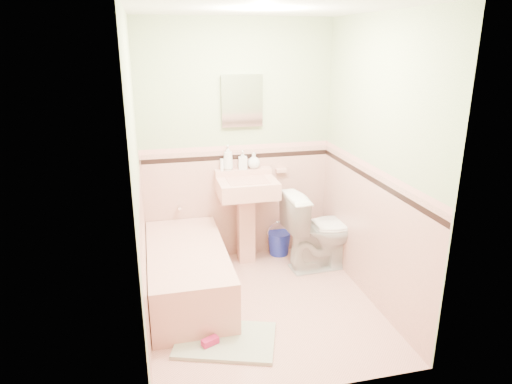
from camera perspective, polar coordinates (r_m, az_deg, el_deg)
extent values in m
plane|color=#E1A493|center=(4.27, 0.80, -13.90)|extent=(2.20, 2.20, 0.00)
plane|color=white|center=(3.63, 0.99, 21.85)|extent=(2.20, 2.20, 0.00)
plane|color=beige|center=(4.80, -2.37, 5.93)|extent=(2.50, 0.00, 2.50)
plane|color=beige|center=(2.76, 6.53, -3.58)|extent=(2.50, 0.00, 2.50)
plane|color=beige|center=(3.65, -14.51, 1.40)|extent=(0.00, 2.50, 2.50)
plane|color=beige|center=(4.11, 14.54, 3.26)|extent=(0.00, 2.50, 2.50)
plane|color=#E4AA98|center=(4.97, -2.25, -1.45)|extent=(2.00, 0.00, 2.00)
plane|color=#E4AA98|center=(3.07, 6.01, -14.84)|extent=(2.00, 0.00, 2.00)
plane|color=#E4AA98|center=(3.88, -13.57, -7.81)|extent=(0.00, 2.20, 2.20)
plane|color=#E4AA98|center=(4.32, 13.71, -5.11)|extent=(0.00, 2.20, 2.20)
plane|color=black|center=(4.81, -2.31, 4.37)|extent=(2.00, 0.00, 2.00)
plane|color=black|center=(2.83, 6.32, -5.90)|extent=(2.00, 0.00, 2.00)
plane|color=black|center=(3.69, -14.07, -0.51)|extent=(0.00, 2.20, 2.20)
plane|color=black|center=(4.14, 14.17, 1.51)|extent=(0.00, 2.20, 2.20)
plane|color=#E19C90|center=(4.79, -2.32, 5.53)|extent=(2.00, 0.00, 2.00)
plane|color=#E19C90|center=(2.79, 6.39, -4.02)|extent=(2.00, 0.00, 2.00)
plane|color=#E19C90|center=(3.66, -14.19, 0.97)|extent=(0.00, 2.20, 2.20)
plane|color=#E19C90|center=(4.11, 14.28, 2.85)|extent=(0.00, 2.20, 2.20)
cube|color=#DC9D8B|center=(4.35, -8.47, -10.02)|extent=(0.70, 1.50, 0.45)
cylinder|color=silver|center=(4.85, -9.49, -1.82)|extent=(0.04, 0.12, 0.04)
cylinder|color=silver|center=(4.79, -1.50, 2.20)|extent=(0.02, 0.02, 0.10)
cube|color=white|center=(4.71, -1.76, 11.24)|extent=(0.41, 0.04, 0.51)
cube|color=#DC9D8B|center=(4.94, 3.12, 2.70)|extent=(0.11, 0.07, 0.04)
imported|color=#B2B2B2|center=(4.75, -3.49, 4.29)|extent=(0.13, 0.13, 0.26)
imported|color=#B2B2B2|center=(4.79, -1.66, 4.00)|extent=(0.10, 0.10, 0.19)
imported|color=#B2B2B2|center=(4.82, -0.27, 3.93)|extent=(0.15, 0.15, 0.17)
cylinder|color=white|center=(4.76, -4.25, 3.41)|extent=(0.04, 0.04, 0.12)
imported|color=white|center=(4.81, 8.30, -4.65)|extent=(0.84, 0.52, 0.83)
cube|color=#9BAC8F|center=(3.83, -3.79, -17.87)|extent=(0.90, 0.73, 0.03)
cube|color=#BF1E59|center=(3.76, -5.71, -17.95)|extent=(0.15, 0.11, 0.05)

